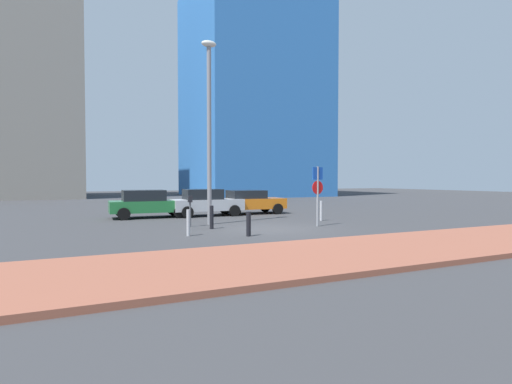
{
  "coord_description": "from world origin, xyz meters",
  "views": [
    {
      "loc": [
        -7.46,
        -14.75,
        2.08
      ],
      "look_at": [
        0.85,
        3.25,
        1.46
      ],
      "focal_mm": 27.62,
      "sensor_mm": 36.0,
      "label": 1
    }
  ],
  "objects_px": {
    "parking_sign_post": "(318,189)",
    "traffic_bollard_near": "(321,211)",
    "parked_car_silver": "(206,202)",
    "parking_meter": "(190,207)",
    "traffic_bollard_mid": "(188,223)",
    "parked_car_orange": "(250,201)",
    "street_lamp": "(209,119)",
    "traffic_bollard_edge": "(212,217)",
    "parked_car_green": "(148,203)",
    "traffic_bollard_far": "(249,224)"
  },
  "relations": [
    {
      "from": "parking_sign_post",
      "to": "parking_meter",
      "type": "xyz_separation_m",
      "value": [
        -5.21,
        2.18,
        -0.78
      ]
    },
    {
      "from": "parking_meter",
      "to": "traffic_bollard_mid",
      "type": "height_order",
      "value": "parking_meter"
    },
    {
      "from": "traffic_bollard_far",
      "to": "traffic_bollard_near",
      "type": "bearing_deg",
      "value": 32.09
    },
    {
      "from": "street_lamp",
      "to": "parking_meter",
      "type": "bearing_deg",
      "value": -152.31
    },
    {
      "from": "street_lamp",
      "to": "traffic_bollard_edge",
      "type": "bearing_deg",
      "value": -105.03
    },
    {
      "from": "traffic_bollard_mid",
      "to": "parking_sign_post",
      "type": "bearing_deg",
      "value": 5.37
    },
    {
      "from": "parking_sign_post",
      "to": "traffic_bollard_near",
      "type": "bearing_deg",
      "value": 52.05
    },
    {
      "from": "parking_sign_post",
      "to": "traffic_bollard_mid",
      "type": "distance_m",
      "value": 6.17
    },
    {
      "from": "traffic_bollard_near",
      "to": "traffic_bollard_far",
      "type": "bearing_deg",
      "value": -147.91
    },
    {
      "from": "parked_car_silver",
      "to": "parking_meter",
      "type": "distance_m",
      "value": 5.2
    },
    {
      "from": "parked_car_silver",
      "to": "traffic_bollard_far",
      "type": "height_order",
      "value": "parked_car_silver"
    },
    {
      "from": "traffic_bollard_near",
      "to": "parked_car_silver",
      "type": "bearing_deg",
      "value": 132.18
    },
    {
      "from": "parked_car_green",
      "to": "traffic_bollard_near",
      "type": "distance_m",
      "value": 9.32
    },
    {
      "from": "traffic_bollard_far",
      "to": "parked_car_green",
      "type": "bearing_deg",
      "value": 103.83
    },
    {
      "from": "parked_car_green",
      "to": "parking_sign_post",
      "type": "bearing_deg",
      "value": -49.25
    },
    {
      "from": "parked_car_silver",
      "to": "parking_sign_post",
      "type": "distance_m",
      "value": 7.55
    },
    {
      "from": "parking_sign_post",
      "to": "traffic_bollard_far",
      "type": "height_order",
      "value": "parking_sign_post"
    },
    {
      "from": "traffic_bollard_near",
      "to": "traffic_bollard_edge",
      "type": "relative_size",
      "value": 1.02
    },
    {
      "from": "parking_meter",
      "to": "traffic_bollard_mid",
      "type": "distance_m",
      "value": 2.89
    },
    {
      "from": "parking_meter",
      "to": "parked_car_silver",
      "type": "bearing_deg",
      "value": 64.78
    },
    {
      "from": "parked_car_green",
      "to": "street_lamp",
      "type": "xyz_separation_m",
      "value": [
        2.05,
        -4.44,
        4.09
      ]
    },
    {
      "from": "parked_car_silver",
      "to": "parking_meter",
      "type": "xyz_separation_m",
      "value": [
        -2.22,
        -4.7,
        0.09
      ]
    },
    {
      "from": "parked_car_orange",
      "to": "parking_meter",
      "type": "bearing_deg",
      "value": -135.68
    },
    {
      "from": "traffic_bollard_far",
      "to": "street_lamp",
      "type": "bearing_deg",
      "value": 91.35
    },
    {
      "from": "parking_meter",
      "to": "traffic_bollard_edge",
      "type": "height_order",
      "value": "parking_meter"
    },
    {
      "from": "parking_meter",
      "to": "street_lamp",
      "type": "bearing_deg",
      "value": 27.69
    },
    {
      "from": "parked_car_green",
      "to": "traffic_bollard_mid",
      "type": "height_order",
      "value": "parked_car_green"
    },
    {
      "from": "traffic_bollard_edge",
      "to": "street_lamp",
      "type": "bearing_deg",
      "value": 74.97
    },
    {
      "from": "street_lamp",
      "to": "traffic_bollard_near",
      "type": "relative_size",
      "value": 8.41
    },
    {
      "from": "traffic_bollard_near",
      "to": "parking_meter",
      "type": "bearing_deg",
      "value": 177.81
    },
    {
      "from": "parked_car_green",
      "to": "parking_meter",
      "type": "bearing_deg",
      "value": -78.99
    },
    {
      "from": "parked_car_orange",
      "to": "parked_car_green",
      "type": "bearing_deg",
      "value": 179.52
    },
    {
      "from": "traffic_bollard_mid",
      "to": "traffic_bollard_edge",
      "type": "relative_size",
      "value": 1.0
    },
    {
      "from": "parked_car_green",
      "to": "street_lamp",
      "type": "relative_size",
      "value": 0.5
    },
    {
      "from": "parking_sign_post",
      "to": "street_lamp",
      "type": "bearing_deg",
      "value": 146.5
    },
    {
      "from": "traffic_bollard_mid",
      "to": "parked_car_green",
      "type": "bearing_deg",
      "value": 91.15
    },
    {
      "from": "parking_meter",
      "to": "traffic_bollard_mid",
      "type": "relative_size",
      "value": 1.4
    },
    {
      "from": "parked_car_green",
      "to": "parking_meter",
      "type": "xyz_separation_m",
      "value": [
        0.97,
        -5.0,
        0.1
      ]
    },
    {
      "from": "parking_sign_post",
      "to": "traffic_bollard_mid",
      "type": "height_order",
      "value": "parking_sign_post"
    },
    {
      "from": "parked_car_silver",
      "to": "parking_meter",
      "type": "bearing_deg",
      "value": -115.22
    },
    {
      "from": "parked_car_silver",
      "to": "traffic_bollard_far",
      "type": "distance_m",
      "value": 8.5
    },
    {
      "from": "traffic_bollard_mid",
      "to": "parked_car_silver",
      "type": "bearing_deg",
      "value": 67.83
    },
    {
      "from": "street_lamp",
      "to": "traffic_bollard_far",
      "type": "distance_m",
      "value": 6.16
    },
    {
      "from": "parking_meter",
      "to": "parked_car_green",
      "type": "bearing_deg",
      "value": 101.01
    },
    {
      "from": "parked_car_silver",
      "to": "traffic_bollard_mid",
      "type": "relative_size",
      "value": 4.11
    },
    {
      "from": "parked_car_orange",
      "to": "street_lamp",
      "type": "height_order",
      "value": "street_lamp"
    },
    {
      "from": "street_lamp",
      "to": "traffic_bollard_mid",
      "type": "xyz_separation_m",
      "value": [
        -1.89,
        -3.31,
        -4.38
      ]
    },
    {
      "from": "traffic_bollard_mid",
      "to": "street_lamp",
      "type": "bearing_deg",
      "value": 60.22
    },
    {
      "from": "parked_car_orange",
      "to": "parking_meter",
      "type": "height_order",
      "value": "parked_car_orange"
    },
    {
      "from": "traffic_bollard_far",
      "to": "parking_meter",
      "type": "bearing_deg",
      "value": 107.49
    }
  ]
}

